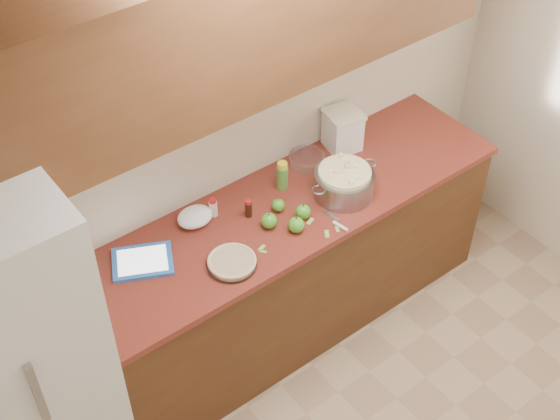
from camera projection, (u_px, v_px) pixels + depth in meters
room_shell at (516, 357)px, 2.86m from camera, size 3.60×3.60×3.60m
counter_run at (275, 274)px, 4.29m from camera, size 2.64×0.68×0.92m
upper_cabinets at (251, 20)px, 3.36m from camera, size 2.60×0.34×0.70m
fridge at (11, 362)px, 3.33m from camera, size 0.70×0.70×1.80m
pie at (232, 262)px, 3.70m from camera, size 0.24×0.24×0.04m
colander at (344, 183)px, 4.03m from camera, size 0.42×0.31×0.16m
flour_canister at (343, 130)px, 4.29m from camera, size 0.22×0.22×0.23m
tablet at (143, 261)px, 3.71m from camera, size 0.35×0.32×0.02m
paring_knife at (339, 225)px, 3.90m from camera, size 0.05×0.19×0.02m
lemon_bottle at (282, 176)px, 4.06m from camera, size 0.06×0.06×0.17m
cinnamon_shaker at (213, 207)px, 3.93m from camera, size 0.04×0.04×0.11m
vanilla_bottle at (249, 208)px, 3.93m from camera, size 0.04×0.04×0.10m
mixing_bowl at (307, 159)px, 4.22m from camera, size 0.20×0.20×0.07m
paper_towel at (195, 217)px, 3.90m from camera, size 0.21×0.18×0.08m
apple_left at (269, 221)px, 3.87m from camera, size 0.08×0.08×0.09m
apple_center at (278, 205)px, 3.96m from camera, size 0.07×0.07×0.08m
apple_front at (296, 225)px, 3.85m from camera, size 0.08×0.08×0.09m
apple_extra at (303, 212)px, 3.92m from camera, size 0.08×0.08×0.09m
peel_a at (337, 229)px, 3.89m from camera, size 0.04×0.04×0.00m
peel_b at (310, 221)px, 3.93m from camera, size 0.06×0.04×0.00m
peel_c at (262, 248)px, 3.79m from camera, size 0.05×0.03×0.00m
peel_d at (301, 212)px, 3.97m from camera, size 0.04×0.05×0.00m
peel_e at (327, 234)px, 3.86m from camera, size 0.05×0.05×0.00m
peel_f at (263, 251)px, 3.77m from camera, size 0.03×0.04×0.00m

